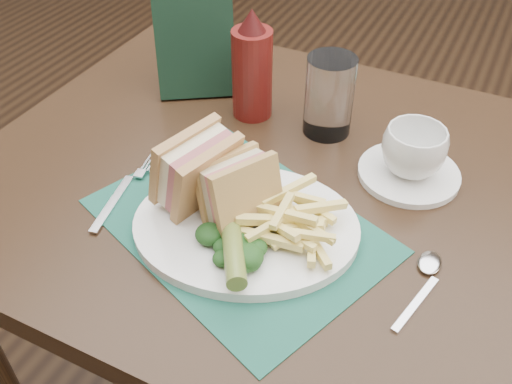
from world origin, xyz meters
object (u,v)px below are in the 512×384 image
sandwich_half_a (185,162)px  ketchup_bottle (252,64)px  saucer (409,173)px  check_presenter (194,33)px  table_main (269,322)px  coffee_cup (414,151)px  plate (246,227)px  drinking_glass (329,96)px  placemat (239,225)px  sandwich_half_b (230,181)px

sandwich_half_a → ketchup_bottle: bearing=110.2°
saucer → check_presenter: (-0.41, 0.08, 0.10)m
table_main → coffee_cup: bearing=23.2°
table_main → plate: plate is taller
check_presenter → ketchup_bottle: bearing=-46.2°
plate → drinking_glass: drinking_glass is taller
placemat → drinking_glass: drinking_glass is taller
sandwich_half_a → sandwich_half_b: (0.07, -0.00, -0.01)m
plate → sandwich_half_a: 0.12m
plate → ketchup_bottle: size_ratio=1.61×
table_main → sandwich_half_b: sandwich_half_b is taller
sandwich_half_a → coffee_cup: size_ratio=1.18×
table_main → sandwich_half_b: (-0.01, -0.12, 0.44)m
placemat → saucer: (0.18, 0.21, 0.00)m
coffee_cup → ketchup_bottle: size_ratio=0.50×
sandwich_half_b → drinking_glass: 0.26m
table_main → placemat: size_ratio=2.37×
sandwich_half_b → saucer: (0.19, 0.19, -0.06)m
sandwich_half_a → table_main: bearing=71.1°
sandwich_half_a → plate: bearing=5.6°
sandwich_half_b → drinking_glass: (0.04, 0.25, -0.00)m
plate → saucer: plate is taller
drinking_glass → check_presenter: 0.26m
coffee_cup → check_presenter: check_presenter is taller
sandwich_half_a → coffee_cup: bearing=51.7°
plate → sandwich_half_a: size_ratio=2.74×
table_main → coffee_cup: coffee_cup is taller
coffee_cup → check_presenter: bearing=168.9°
table_main → ketchup_bottle: 0.50m
table_main → saucer: 0.43m
check_presenter → sandwich_half_b: bearing=-84.6°
plate → drinking_glass: (0.01, 0.27, 0.06)m
sandwich_half_b → ketchup_bottle: size_ratio=0.51×
sandwich_half_a → check_presenter: bearing=133.4°
placemat → check_presenter: size_ratio=1.71×
ketchup_bottle → check_presenter: (-0.13, 0.03, 0.01)m
placemat → drinking_glass: size_ratio=2.92×
saucer → drinking_glass: 0.17m
table_main → drinking_glass: 0.46m
plate → sandwich_half_a: (-0.10, 0.02, 0.06)m
placemat → sandwich_half_b: sandwich_half_b is taller
placemat → sandwich_half_a: size_ratio=3.47×
ketchup_bottle → check_presenter: bearing=166.4°
table_main → sandwich_half_b: 0.46m
plate → check_presenter: bearing=110.6°
placemat → plate: size_ratio=1.26×
saucer → coffee_cup: (0.00, 0.00, 0.04)m
placemat → drinking_glass: (0.03, 0.26, 0.06)m
placemat → check_presenter: 0.38m
table_main → check_presenter: (-0.22, 0.16, 0.48)m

